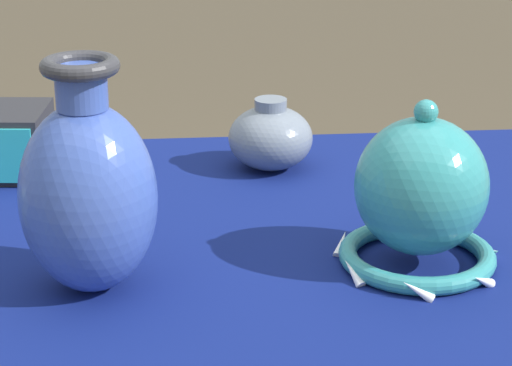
{
  "coord_description": "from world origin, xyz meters",
  "views": [
    {
      "loc": [
        -0.01,
        -1.18,
        1.29
      ],
      "look_at": [
        0.08,
        -0.1,
        0.87
      ],
      "focal_mm": 70.0,
      "sensor_mm": 36.0,
      "label": 1
    }
  ],
  "objects": [
    {
      "name": "mosaic_tile_box",
      "position": [
        -0.26,
        0.23,
        0.82
      ],
      "size": [
        0.13,
        0.14,
        0.1
      ],
      "rotation": [
        0.0,
        0.0,
        -0.09
      ],
      "color": "#232328",
      "rests_on": "display_table"
    },
    {
      "name": "vase_tall_bulbous",
      "position": [
        -0.11,
        -0.16,
        0.89
      ],
      "size": [
        0.15,
        0.15,
        0.27
      ],
      "color": "#3851A8",
      "rests_on": "display_table"
    },
    {
      "name": "jar_round_slate",
      "position": [
        0.13,
        0.22,
        0.82
      ],
      "size": [
        0.13,
        0.13,
        0.11
      ],
      "color": "slate",
      "rests_on": "display_table"
    },
    {
      "name": "vase_dome_bell",
      "position": [
        0.27,
        -0.13,
        0.86
      ],
      "size": [
        0.2,
        0.2,
        0.21
      ],
      "color": "teal",
      "rests_on": "display_table"
    },
    {
      "name": "display_table",
      "position": [
        0.0,
        -0.02,
        0.69
      ],
      "size": [
        1.16,
        0.75,
        0.77
      ],
      "color": "olive",
      "rests_on": "ground_plane"
    }
  ]
}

